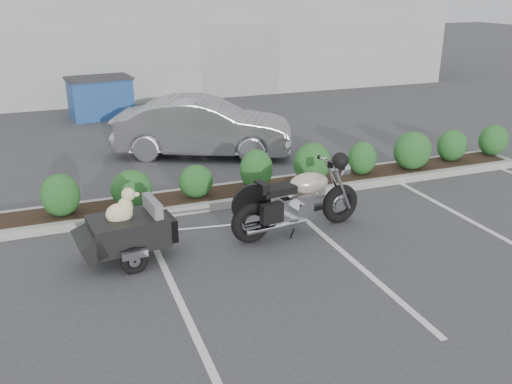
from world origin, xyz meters
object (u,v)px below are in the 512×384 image
object	(u,v)px
motorcycle	(298,201)
dumpster	(100,97)
pet_trailer	(127,230)
sedan	(204,127)

from	to	relation	value
motorcycle	dumpster	bearing A→B (deg)	95.65
motorcycle	pet_trailer	distance (m)	2.79
pet_trailer	dumpster	bearing A→B (deg)	79.79
pet_trailer	sedan	distance (m)	5.49
sedan	pet_trailer	bearing A→B (deg)	176.62
sedan	dumpster	distance (m)	5.43
motorcycle	sedan	size ratio (longest dim) A/B	0.58
motorcycle	pet_trailer	world-z (taller)	motorcycle
sedan	dumpster	size ratio (longest dim) A/B	2.05
motorcycle	pet_trailer	bearing A→B (deg)	173.11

